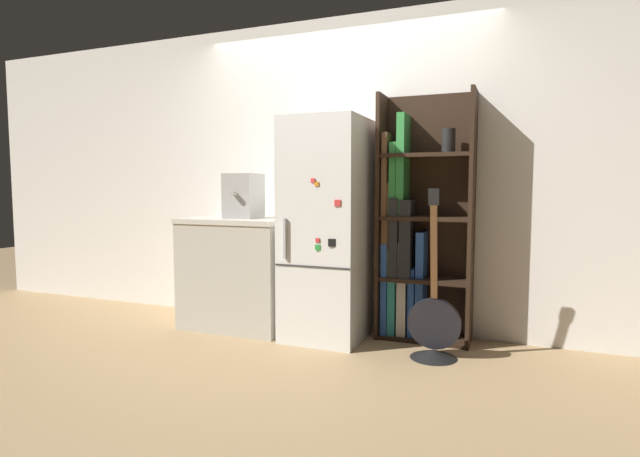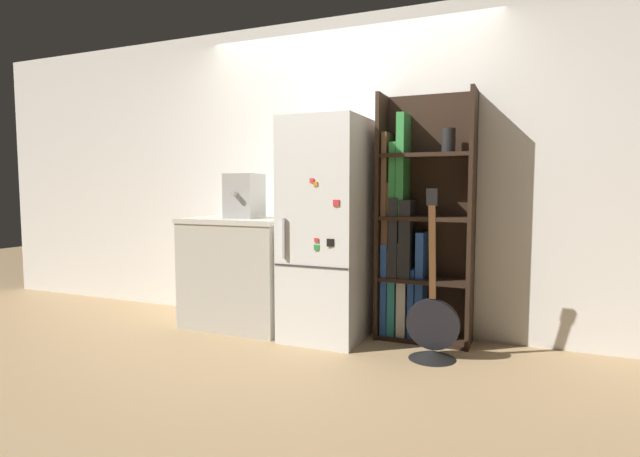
{
  "view_description": "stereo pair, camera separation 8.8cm",
  "coord_description": "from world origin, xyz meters",
  "px_view_note": "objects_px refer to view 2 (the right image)",
  "views": [
    {
      "loc": [
        1.39,
        -3.55,
        1.19
      ],
      "look_at": [
        -0.08,
        0.15,
        0.86
      ],
      "focal_mm": 28.0,
      "sensor_mm": 36.0,
      "label": 1
    },
    {
      "loc": [
        1.47,
        -3.51,
        1.19
      ],
      "look_at": [
        -0.08,
        0.15,
        0.86
      ],
      "focal_mm": 28.0,
      "sensor_mm": 36.0,
      "label": 2
    }
  ],
  "objects_px": {
    "espresso_machine": "(244,196)",
    "guitar": "(433,335)",
    "bookshelf": "(414,234)",
    "refrigerator": "(328,229)"
  },
  "relations": [
    {
      "from": "espresso_machine",
      "to": "guitar",
      "type": "distance_m",
      "value": 1.9
    },
    {
      "from": "bookshelf",
      "to": "guitar",
      "type": "bearing_deg",
      "value": -61.17
    },
    {
      "from": "espresso_machine",
      "to": "bookshelf",
      "type": "bearing_deg",
      "value": 8.83
    },
    {
      "from": "refrigerator",
      "to": "bookshelf",
      "type": "height_order",
      "value": "bookshelf"
    },
    {
      "from": "bookshelf",
      "to": "guitar",
      "type": "xyz_separation_m",
      "value": [
        0.24,
        -0.43,
        -0.66
      ]
    },
    {
      "from": "refrigerator",
      "to": "bookshelf",
      "type": "xyz_separation_m",
      "value": [
        0.63,
        0.21,
        -0.03
      ]
    },
    {
      "from": "bookshelf",
      "to": "espresso_machine",
      "type": "relative_size",
      "value": 5.11
    },
    {
      "from": "refrigerator",
      "to": "guitar",
      "type": "distance_m",
      "value": 1.13
    },
    {
      "from": "guitar",
      "to": "bookshelf",
      "type": "bearing_deg",
      "value": 118.83
    },
    {
      "from": "refrigerator",
      "to": "guitar",
      "type": "xyz_separation_m",
      "value": [
        0.87,
        -0.21,
        -0.69
      ]
    }
  ]
}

